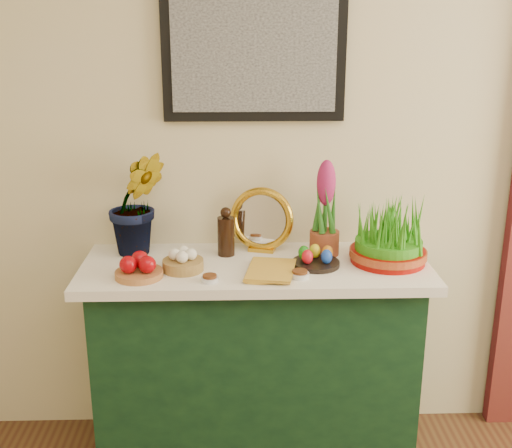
{
  "coord_description": "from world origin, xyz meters",
  "views": [
    {
      "loc": [
        -0.37,
        -0.42,
        1.82
      ],
      "look_at": [
        -0.31,
        1.95,
        1.07
      ],
      "focal_mm": 45.0,
      "sensor_mm": 36.0,
      "label": 1
    }
  ],
  "objects": [
    {
      "name": "spice_dish_right",
      "position": [
        -0.14,
        1.84,
        0.9
      ],
      "size": [
        0.07,
        0.07,
        0.03
      ],
      "color": "silver",
      "rests_on": "tablecloth"
    },
    {
      "name": "mirror",
      "position": [
        -0.28,
        2.16,
        1.02
      ],
      "size": [
        0.28,
        0.13,
        0.28
      ],
      "color": "gold",
      "rests_on": "tablecloth"
    },
    {
      "name": "egg_plate",
      "position": [
        -0.07,
        1.97,
        0.92
      ],
      "size": [
        0.2,
        0.2,
        0.08
      ],
      "color": "black",
      "rests_on": "tablecloth"
    },
    {
      "name": "wheatgrass_sabzeh",
      "position": [
        0.23,
        2.0,
        1.0
      ],
      "size": [
        0.31,
        0.31,
        0.25
      ],
      "color": "#8E0902",
      "rests_on": "tablecloth"
    },
    {
      "name": "tablecloth",
      "position": [
        -0.31,
        2.0,
        0.87
      ],
      "size": [
        1.4,
        0.55,
        0.04
      ],
      "primitive_type": "cube",
      "color": "white",
      "rests_on": "sideboard"
    },
    {
      "name": "hyacinth_green",
      "position": [
        -0.79,
        2.13,
        1.18
      ],
      "size": [
        0.34,
        0.31,
        0.58
      ],
      "primitive_type": "imported",
      "rotation": [
        0.0,
        0.0,
        0.27
      ],
      "color": "#2A7120",
      "rests_on": "tablecloth"
    },
    {
      "name": "apple_bowl",
      "position": [
        -0.75,
        1.86,
        0.93
      ],
      "size": [
        0.2,
        0.2,
        0.09
      ],
      "color": "#A16435",
      "rests_on": "tablecloth"
    },
    {
      "name": "spice_dish_left",
      "position": [
        -0.48,
        1.81,
        0.9
      ],
      "size": [
        0.07,
        0.07,
        0.03
      ],
      "color": "silver",
      "rests_on": "tablecloth"
    },
    {
      "name": "vinegar_cruet",
      "position": [
        -0.43,
        2.1,
        0.98
      ],
      "size": [
        0.07,
        0.07,
        0.21
      ],
      "color": "black",
      "rests_on": "tablecloth"
    },
    {
      "name": "hyacinth_pink",
      "position": [
        -0.02,
        2.1,
        1.07
      ],
      "size": [
        0.12,
        0.12,
        0.4
      ],
      "color": "brown",
      "rests_on": "tablecloth"
    },
    {
      "name": "book",
      "position": [
        -0.34,
        1.9,
        0.91
      ],
      "size": [
        0.2,
        0.26,
        0.03
      ],
      "primitive_type": "imported",
      "rotation": [
        0.0,
        0.0,
        -0.17
      ],
      "color": "gold",
      "rests_on": "tablecloth"
    },
    {
      "name": "sideboard",
      "position": [
        -0.31,
        2.0,
        0.42
      ],
      "size": [
        1.3,
        0.45,
        0.85
      ],
      "primitive_type": "cube",
      "color": "#153A1B",
      "rests_on": "ground"
    },
    {
      "name": "garlic_basket",
      "position": [
        -0.59,
        1.93,
        0.93
      ],
      "size": [
        0.17,
        0.17,
        0.09
      ],
      "color": "#9E783F",
      "rests_on": "tablecloth"
    }
  ]
}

